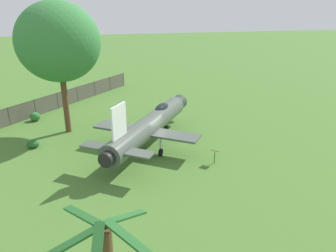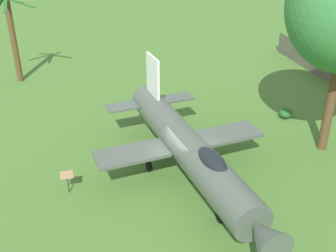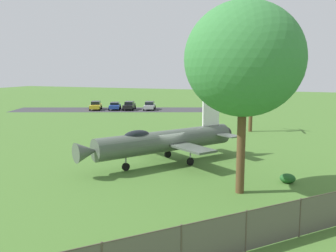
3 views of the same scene
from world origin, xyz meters
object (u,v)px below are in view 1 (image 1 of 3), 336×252
object	(u,v)px
shade_tree	(58,42)
info_plaque	(215,153)
display_jet	(151,124)
shrub_near_fence	(33,144)
shrub_by_tree	(35,117)

from	to	relation	value
shade_tree	info_plaque	size ratio (longest dim) A/B	10.09
display_jet	info_plaque	bearing A→B (deg)	-102.62
display_jet	shrub_near_fence	distance (m)	9.90
info_plaque	shade_tree	bearing A→B (deg)	-39.31
display_jet	shrub_by_tree	bearing A→B (deg)	85.49
display_jet	shrub_near_fence	xyz separation A→B (m)	(9.64, -1.62, -1.57)
shade_tree	shrub_near_fence	xyz separation A→B (m)	(2.66, 3.08, -7.79)
shade_tree	display_jet	bearing A→B (deg)	146.07
shrub_by_tree	display_jet	bearing A→B (deg)	141.14
shrub_near_fence	shade_tree	bearing A→B (deg)	-130.73
shrub_near_fence	info_plaque	size ratio (longest dim) A/B	0.90
display_jet	shade_tree	distance (m)	10.47
shade_tree	shrub_near_fence	bearing A→B (deg)	49.27
display_jet	shrub_by_tree	world-z (taller)	display_jet
display_jet	info_plaque	distance (m)	6.01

